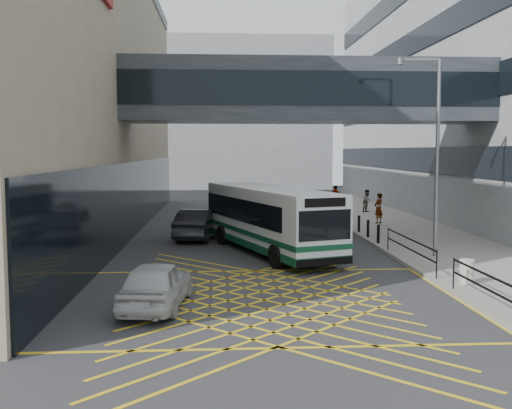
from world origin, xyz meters
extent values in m
plane|color=#333335|center=(0.00, 0.00, 0.00)|extent=(120.00, 120.00, 0.00)
cube|color=black|center=(-5.96, 16.00, 2.00)|extent=(0.10, 41.50, 4.00)
cube|color=black|center=(11.96, 24.00, 4.00)|extent=(0.10, 43.50, 1.60)
cube|color=black|center=(11.96, 24.00, 8.00)|extent=(0.10, 43.50, 1.60)
cube|color=black|center=(11.96, 24.00, 12.00)|extent=(0.10, 43.50, 1.60)
cube|color=gray|center=(-2.00, 60.00, 9.00)|extent=(28.00, 16.00, 18.00)
cube|color=#30353B|center=(3.00, 12.00, 7.50)|extent=(20.00, 4.00, 3.00)
cube|color=black|center=(3.00, 9.98, 7.50)|extent=(19.50, 0.06, 1.60)
cube|color=black|center=(3.00, 14.02, 7.50)|extent=(19.50, 0.06, 1.60)
cube|color=gray|center=(9.00, 15.00, 0.08)|extent=(6.00, 54.00, 0.16)
cube|color=gold|center=(0.00, 0.00, 0.00)|extent=(12.00, 9.00, 0.01)
cube|color=silver|center=(0.86, 8.62, 1.60)|extent=(5.58, 10.58, 2.55)
cube|color=#0E4628|center=(0.86, 8.62, 0.49)|extent=(5.62, 10.62, 0.32)
cube|color=#0E4628|center=(0.86, 8.62, 0.99)|extent=(5.64, 10.63, 0.21)
cube|color=black|center=(0.68, 9.15, 1.93)|extent=(5.20, 9.34, 0.99)
cube|color=black|center=(2.53, 3.73, 1.84)|extent=(2.08, 0.77, 1.13)
cube|color=black|center=(2.54, 3.71, 2.69)|extent=(1.62, 0.60, 0.33)
cube|color=silver|center=(0.86, 8.62, 2.88)|extent=(5.53, 10.48, 0.09)
cube|color=black|center=(2.54, 3.71, 0.47)|extent=(2.26, 0.85, 0.28)
cube|color=black|center=(-0.81, 13.53, 0.47)|extent=(2.26, 0.85, 0.28)
cylinder|color=black|center=(0.83, 5.02, 0.47)|extent=(0.55, 0.98, 0.94)
cylinder|color=black|center=(3.08, 5.79, 0.47)|extent=(0.55, 0.98, 0.94)
cylinder|color=black|center=(-1.23, 11.09, 0.47)|extent=(0.55, 0.98, 0.94)
cylinder|color=black|center=(1.01, 11.86, 0.47)|extent=(0.55, 0.98, 0.94)
imported|color=#BBBBBD|center=(-3.21, -0.70, 0.71)|extent=(2.33, 4.67, 1.43)
imported|color=black|center=(-2.45, 12.99, 0.78)|extent=(2.86, 5.27, 1.56)
imported|color=gray|center=(-0.35, 20.27, 0.78)|extent=(3.21, 5.35, 1.55)
cylinder|color=slate|center=(7.71, 6.46, 4.24)|extent=(0.17, 0.17, 8.16)
cube|color=slate|center=(6.90, 6.51, 8.32)|extent=(1.64, 0.21, 0.10)
cylinder|color=slate|center=(6.09, 6.56, 8.24)|extent=(0.30, 0.30, 0.26)
cylinder|color=#ADA89E|center=(6.86, 1.15, 0.57)|extent=(0.48, 0.48, 0.82)
cube|color=black|center=(6.15, -2.00, 1.11)|extent=(0.05, 5.00, 0.05)
cube|color=black|center=(6.15, -2.00, 0.71)|extent=(0.05, 5.00, 0.05)
cube|color=black|center=(6.15, 5.00, 1.11)|extent=(0.05, 6.00, 0.05)
cube|color=black|center=(6.15, 5.00, 0.71)|extent=(0.05, 6.00, 0.05)
cylinder|color=black|center=(6.15, 0.50, 0.66)|extent=(0.04, 0.04, 1.00)
cylinder|color=black|center=(6.15, 2.00, 0.66)|extent=(0.04, 0.04, 1.00)
cylinder|color=black|center=(6.15, 8.00, 0.66)|extent=(0.04, 0.04, 1.00)
cylinder|color=black|center=(6.25, 10.00, 0.61)|extent=(0.14, 0.14, 0.90)
cylinder|color=black|center=(6.25, 12.00, 0.61)|extent=(0.14, 0.14, 0.90)
cylinder|color=black|center=(6.25, 14.00, 0.61)|extent=(0.14, 0.14, 0.90)
cylinder|color=black|center=(6.25, 16.00, 0.61)|extent=(0.14, 0.14, 0.90)
cylinder|color=black|center=(6.25, 18.00, 0.61)|extent=(0.14, 0.14, 0.90)
cylinder|color=black|center=(6.25, 20.00, 0.61)|extent=(0.14, 0.14, 0.90)
imported|color=gray|center=(8.34, 17.74, 1.08)|extent=(0.89, 0.87, 1.83)
imported|color=gray|center=(9.32, 24.44, 0.97)|extent=(0.89, 0.86, 1.61)
imported|color=gray|center=(7.80, 28.56, 1.00)|extent=(1.04, 1.03, 1.68)
camera|label=1|loc=(-1.35, -18.01, 4.59)|focal=42.00mm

